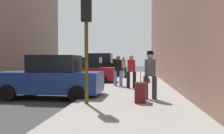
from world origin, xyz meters
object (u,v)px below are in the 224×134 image
at_px(parked_red_hatchback, 85,71).
at_px(fire_hydrant, 114,75).
at_px(traffic_light, 86,24).
at_px(parked_black_suv, 99,66).
at_px(duffel_bag, 147,80).
at_px(pedestrian_in_jeans, 118,69).
at_px(pedestrian_in_tan_coat, 123,66).
at_px(pedestrian_with_beanie, 150,72).
at_px(parked_blue_sedan, 52,78).
at_px(parked_gray_coupe, 108,67).
at_px(rolling_suitcase, 141,92).
at_px(pedestrian_in_red_jacket, 131,70).

relative_size(parked_red_hatchback, fire_hydrant, 6.02).
bearing_deg(traffic_light, parked_black_suv, 97.05).
bearing_deg(duffel_bag, pedestrian_in_jeans, -125.81).
bearing_deg(pedestrian_in_tan_coat, pedestrian_with_beanie, -82.09).
distance_m(fire_hydrant, pedestrian_in_tan_coat, 2.15).
height_order(parked_blue_sedan, pedestrian_in_tan_coat, pedestrian_in_tan_coat).
xyz_separation_m(fire_hydrant, duffel_bag, (2.40, -2.14, -0.21)).
height_order(pedestrian_in_tan_coat, duffel_bag, pedestrian_in_tan_coat).
relative_size(parked_red_hatchback, parked_black_suv, 0.91).
relative_size(parked_gray_coupe, pedestrian_in_tan_coat, 2.46).
xyz_separation_m(pedestrian_with_beanie, rolling_suitcase, (-0.36, -0.74, -0.65)).
relative_size(parked_gray_coupe, pedestrian_in_red_jacket, 2.46).
bearing_deg(traffic_light, rolling_suitcase, 13.69).
bearing_deg(pedestrian_with_beanie, parked_gray_coupe, 100.89).
distance_m(parked_red_hatchback, traffic_light, 8.89).
bearing_deg(parked_red_hatchback, parked_black_suv, 90.00).
height_order(parked_red_hatchback, pedestrian_with_beanie, pedestrian_with_beanie).
relative_size(pedestrian_in_red_jacket, rolling_suitcase, 1.64).
height_order(parked_blue_sedan, duffel_bag, parked_blue_sedan).
distance_m(pedestrian_in_jeans, duffel_bag, 3.08).
bearing_deg(traffic_light, fire_hydrant, 90.27).
xyz_separation_m(parked_red_hatchback, traffic_light, (1.85, -8.48, 1.91)).
distance_m(pedestrian_with_beanie, pedestrian_in_tan_coat, 11.36).
distance_m(traffic_light, pedestrian_in_red_jacket, 5.20).
bearing_deg(parked_red_hatchback, pedestrian_with_beanie, -61.34).
bearing_deg(pedestrian_in_red_jacket, duffel_bag, 74.90).
height_order(parked_red_hatchback, pedestrian_in_tan_coat, pedestrian_in_tan_coat).
height_order(pedestrian_with_beanie, pedestrian_in_red_jacket, pedestrian_with_beanie).
bearing_deg(parked_black_suv, fire_hydrant, -68.29).
relative_size(parked_red_hatchback, pedestrian_in_jeans, 2.48).
relative_size(parked_black_suv, duffel_bag, 10.60).
height_order(fire_hydrant, pedestrian_in_jeans, pedestrian_in_jeans).
bearing_deg(parked_black_suv, pedestrian_in_jeans, -74.81).
xyz_separation_m(fire_hydrant, traffic_light, (0.05, -10.47, 2.26)).
height_order(parked_gray_coupe, rolling_suitcase, parked_gray_coupe).
bearing_deg(duffel_bag, pedestrian_with_beanie, -91.66).
bearing_deg(traffic_light, parked_red_hatchback, 102.33).
relative_size(parked_red_hatchback, pedestrian_in_red_jacket, 2.48).
height_order(parked_black_suv, pedestrian_in_jeans, parked_black_suv).
relative_size(parked_red_hatchback, duffel_bag, 9.63).
distance_m(parked_black_suv, rolling_suitcase, 15.02).
xyz_separation_m(parked_gray_coupe, pedestrian_in_jeans, (2.46, -16.03, 0.26)).
height_order(parked_red_hatchback, parked_black_suv, parked_black_suv).
height_order(parked_red_hatchback, parked_gray_coupe, same).
xyz_separation_m(parked_red_hatchback, fire_hydrant, (1.80, 1.99, -0.35)).
bearing_deg(parked_black_suv, traffic_light, -82.95).
xyz_separation_m(fire_hydrant, pedestrian_in_tan_coat, (0.63, 1.96, 0.61)).
height_order(fire_hydrant, pedestrian_in_red_jacket, pedestrian_in_red_jacket).
distance_m(parked_blue_sedan, fire_hydrant, 8.75).
bearing_deg(fire_hydrant, parked_red_hatchback, -132.24).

